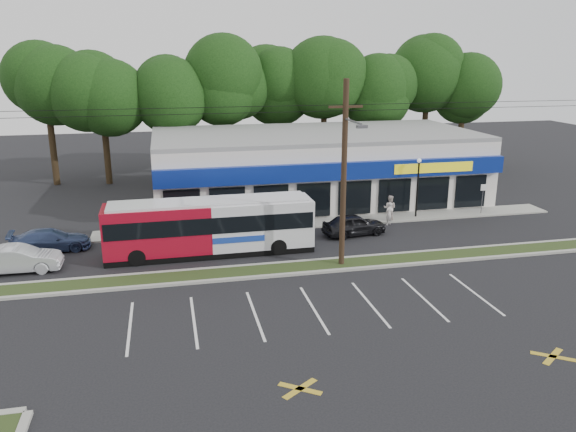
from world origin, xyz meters
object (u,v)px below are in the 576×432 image
(lamp_post, at_px, (418,181))
(pedestrian_a, at_px, (389,214))
(sign_post, at_px, (483,193))
(metrobus, at_px, (210,226))
(pedestrian_b, at_px, (390,208))
(car_blue, at_px, (50,240))
(car_silver, at_px, (18,259))
(car_dark, at_px, (354,225))
(utility_pole, at_px, (341,169))

(lamp_post, height_order, pedestrian_a, lamp_post)
(sign_post, relative_size, metrobus, 0.19)
(pedestrian_a, bearing_deg, pedestrian_b, -147.14)
(lamp_post, xyz_separation_m, sign_post, (5.00, -0.23, -1.12))
(car_blue, bearing_deg, pedestrian_a, -93.24)
(lamp_post, distance_m, pedestrian_b, 2.78)
(metrobus, height_order, car_silver, metrobus)
(car_dark, bearing_deg, pedestrian_b, -62.44)
(metrobus, relative_size, pedestrian_b, 6.56)
(pedestrian_b, bearing_deg, utility_pole, 85.63)
(lamp_post, relative_size, car_blue, 0.94)
(metrobus, height_order, pedestrian_b, metrobus)
(car_blue, xyz_separation_m, pedestrian_a, (21.45, 0.59, 0.14))
(pedestrian_b, bearing_deg, lamp_post, -137.79)
(lamp_post, distance_m, car_silver, 25.60)
(pedestrian_b, bearing_deg, car_silver, 45.80)
(car_dark, bearing_deg, car_blue, 78.14)
(metrobus, relative_size, car_silver, 2.74)
(lamp_post, relative_size, pedestrian_a, 2.69)
(lamp_post, relative_size, metrobus, 0.36)
(metrobus, height_order, car_dark, metrobus)
(lamp_post, height_order, metrobus, lamp_post)
(sign_post, relative_size, car_dark, 0.55)
(utility_pole, xyz_separation_m, car_silver, (-16.86, 2.87, -4.70))
(lamp_post, relative_size, pedestrian_b, 2.35)
(lamp_post, relative_size, car_dark, 1.04)
(car_dark, bearing_deg, car_silver, 87.72)
(car_dark, relative_size, pedestrian_b, 2.25)
(car_blue, bearing_deg, metrobus, -110.03)
(sign_post, height_order, metrobus, metrobus)
(car_dark, xyz_separation_m, car_blue, (-18.42, 1.03, -0.04))
(utility_pole, relative_size, lamp_post, 11.76)
(utility_pole, height_order, car_blue, utility_pole)
(lamp_post, bearing_deg, car_blue, -175.71)
(car_dark, height_order, car_blue, car_dark)
(pedestrian_a, bearing_deg, car_silver, -22.56)
(sign_post, xyz_separation_m, car_blue, (-29.00, -1.57, -0.90))
(car_dark, relative_size, car_silver, 0.94)
(car_blue, bearing_deg, car_dark, -98.01)
(car_silver, distance_m, car_blue, 3.37)
(car_blue, xyz_separation_m, pedestrian_b, (21.87, 1.50, 0.25))
(lamp_post, bearing_deg, car_dark, -153.13)
(utility_pole, bearing_deg, car_blue, 159.01)
(utility_pole, relative_size, pedestrian_b, 27.63)
(metrobus, relative_size, car_blue, 2.64)
(pedestrian_a, height_order, pedestrian_b, pedestrian_b)
(utility_pole, xyz_separation_m, car_blue, (-15.83, 6.07, -4.76))
(car_silver, height_order, car_blue, car_silver)
(car_silver, xyz_separation_m, car_blue, (1.03, 3.21, -0.06))
(lamp_post, xyz_separation_m, car_silver, (-25.03, -5.01, -1.96))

